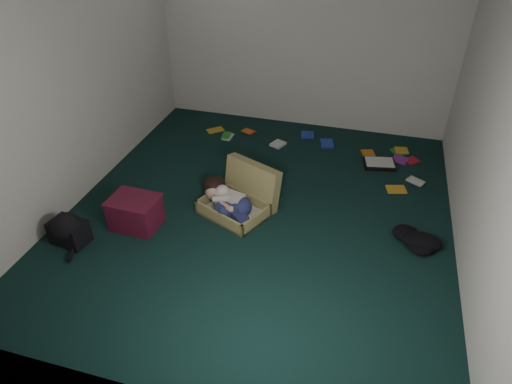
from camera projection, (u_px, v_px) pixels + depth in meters
The scene contains 12 objects.
floor at pixel (260, 211), 4.96m from camera, with size 4.50×4.50×0.00m, color black.
wall_back at pixel (305, 33), 6.01m from camera, with size 4.50×4.50×0.00m, color silver.
wall_front at pixel (150, 260), 2.44m from camera, with size 4.50×4.50×0.00m, color silver.
wall_left at pixel (72, 78), 4.67m from camera, with size 4.50×4.50×0.00m, color silver.
wall_right at pixel (493, 125), 3.78m from camera, with size 4.50×4.50×0.00m, color silver.
suitcase at pixel (241, 198), 4.91m from camera, with size 0.88×0.87×0.49m.
person at pixel (228, 200), 4.80m from camera, with size 0.64×0.55×0.31m.
maroon_bin at pixel (135, 212), 4.66m from camera, with size 0.50×0.40×0.33m.
backpack at pixel (69, 231), 4.47m from camera, with size 0.44×0.35×0.26m, color black, non-canonical shape.
clothing_pile at pixel (411, 240), 4.46m from camera, with size 0.41×0.33×0.13m, color black, non-canonical shape.
paper_tray at pixel (379, 164), 5.73m from camera, with size 0.43×0.35×0.05m.
book_scatter at pixel (333, 151), 6.02m from camera, with size 2.95×1.31×0.02m.
Camera 1 is at (1.04, -3.83, 2.98)m, focal length 32.00 mm.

